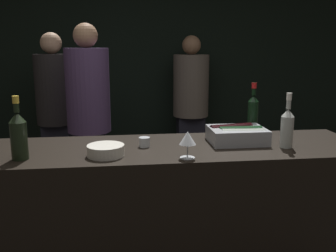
# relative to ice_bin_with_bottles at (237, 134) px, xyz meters

# --- Properties ---
(wall_back_chalkboard) EXTENTS (6.40, 0.06, 2.80)m
(wall_back_chalkboard) POSITION_rel_ice_bin_with_bottles_xyz_m (-0.44, 2.43, 0.39)
(wall_back_chalkboard) COLOR black
(wall_back_chalkboard) RESTS_ON ground_plane
(bar_counter) EXTENTS (2.40, 0.67, 0.96)m
(bar_counter) POSITION_rel_ice_bin_with_bottles_xyz_m (-0.44, -0.05, -0.53)
(bar_counter) COLOR black
(bar_counter) RESTS_ON ground_plane
(ice_bin_with_bottles) EXTENTS (0.34, 0.27, 0.11)m
(ice_bin_with_bottles) POSITION_rel_ice_bin_with_bottles_xyz_m (0.00, 0.00, 0.00)
(ice_bin_with_bottles) COLOR #9EA0A5
(ice_bin_with_bottles) RESTS_ON bar_counter
(bowl_white) EXTENTS (0.21, 0.21, 0.06)m
(bowl_white) POSITION_rel_ice_bin_with_bottles_xyz_m (-0.81, -0.20, -0.02)
(bowl_white) COLOR silver
(bowl_white) RESTS_ON bar_counter
(wine_glass) EXTENTS (0.09, 0.09, 0.15)m
(wine_glass) POSITION_rel_ice_bin_with_bottles_xyz_m (-0.37, -0.29, 0.05)
(wine_glass) COLOR silver
(wine_glass) RESTS_ON bar_counter
(candle_votive) EXTENTS (0.07, 0.07, 0.06)m
(candle_votive) POSITION_rel_ice_bin_with_bottles_xyz_m (-0.58, -0.03, -0.02)
(candle_votive) COLOR silver
(candle_votive) RESTS_ON bar_counter
(white_wine_bottle) EXTENTS (0.08, 0.08, 0.33)m
(white_wine_bottle) POSITION_rel_ice_bin_with_bottles_xyz_m (0.26, -0.15, 0.08)
(white_wine_bottle) COLOR #B2B7AD
(white_wine_bottle) RESTS_ON bar_counter
(red_wine_bottle_burgundy) EXTENTS (0.07, 0.07, 0.35)m
(red_wine_bottle_burgundy) POSITION_rel_ice_bin_with_bottles_xyz_m (0.18, 0.22, 0.09)
(red_wine_bottle_burgundy) COLOR black
(red_wine_bottle_burgundy) RESTS_ON bar_counter
(champagne_bottle) EXTENTS (0.09, 0.09, 0.34)m
(champagne_bottle) POSITION_rel_ice_bin_with_bottles_xyz_m (-1.26, -0.20, 0.08)
(champagne_bottle) COLOR black
(champagne_bottle) RESTS_ON bar_counter
(person_in_hoodie) EXTENTS (0.38, 0.38, 1.74)m
(person_in_hoodie) POSITION_rel_ice_bin_with_bottles_xyz_m (-1.01, 1.13, -0.04)
(person_in_hoodie) COLOR black
(person_in_hoodie) RESTS_ON ground_plane
(person_blond_tee) EXTENTS (0.37, 0.37, 1.68)m
(person_blond_tee) POSITION_rel_ice_bin_with_bottles_xyz_m (-1.40, 1.69, -0.08)
(person_blond_tee) COLOR black
(person_blond_tee) RESTS_ON ground_plane
(person_grey_polo) EXTENTS (0.40, 0.40, 1.66)m
(person_grey_polo) POSITION_rel_ice_bin_with_bottles_xyz_m (0.07, 2.00, -0.10)
(person_grey_polo) COLOR black
(person_grey_polo) RESTS_ON ground_plane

